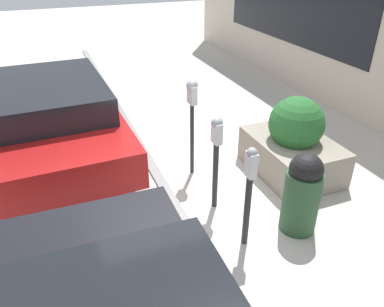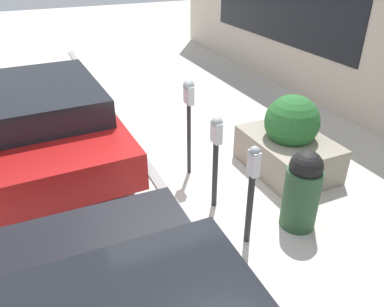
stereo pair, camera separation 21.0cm
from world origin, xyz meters
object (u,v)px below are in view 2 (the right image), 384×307
at_px(parking_meter_nearest, 252,185).
at_px(trash_bin, 302,190).
at_px(parked_car_middle, 45,116).
at_px(parking_meter_middle, 189,106).
at_px(planter_box, 289,142).
at_px(parking_meter_second, 216,148).

distance_m(parking_meter_nearest, trash_bin, 0.82).
bearing_deg(trash_bin, parked_car_middle, 38.62).
xyz_separation_m(parking_meter_middle, planter_box, (-0.57, -1.48, -0.65)).
relative_size(parked_car_middle, trash_bin, 4.30).
distance_m(parking_meter_middle, planter_box, 1.71).
bearing_deg(parking_meter_second, planter_box, -76.51).
height_order(parking_meter_middle, trash_bin, parking_meter_middle).
xyz_separation_m(parking_meter_middle, parked_car_middle, (1.62, 1.94, -0.45)).
xyz_separation_m(parking_meter_nearest, parking_meter_second, (0.82, 0.04, 0.09)).
bearing_deg(planter_box, parking_meter_nearest, 128.66).
relative_size(parking_meter_second, trash_bin, 1.24).
height_order(parking_meter_nearest, planter_box, parking_meter_nearest).
height_order(parking_meter_second, trash_bin, parking_meter_second).
bearing_deg(planter_box, trash_bin, 149.18).
xyz_separation_m(parking_meter_middle, trash_bin, (-1.76, -0.77, -0.60)).
bearing_deg(parking_meter_second, parking_meter_middle, -2.01).
distance_m(parked_car_middle, trash_bin, 4.34).
relative_size(parking_meter_middle, parked_car_middle, 0.33).
xyz_separation_m(parking_meter_second, parking_meter_middle, (0.94, -0.03, 0.24)).
height_order(planter_box, parked_car_middle, parked_car_middle).
height_order(parking_meter_second, planter_box, parking_meter_second).
relative_size(parking_meter_middle, planter_box, 1.03).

